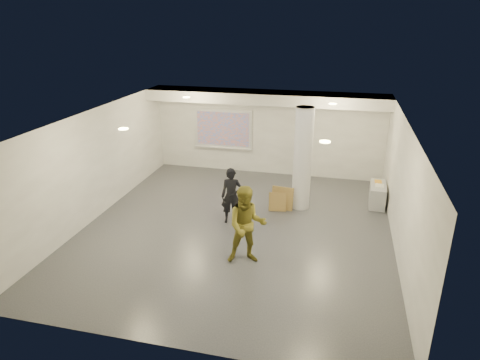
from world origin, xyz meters
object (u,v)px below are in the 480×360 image
(projection_screen, at_px, (223,129))
(credenza, at_px, (377,195))
(column, at_px, (303,159))
(woman, at_px, (231,196))
(man, at_px, (247,225))

(projection_screen, xyz_separation_m, credenza, (5.32, -1.92, -1.21))
(credenza, bearing_deg, column, -159.28)
(woman, bearing_deg, projection_screen, 97.88)
(column, distance_m, projection_screen, 4.08)
(man, bearing_deg, woman, 98.32)
(column, xyz_separation_m, projection_screen, (-3.10, 2.65, 0.03))
(column, bearing_deg, projection_screen, 139.44)
(column, relative_size, credenza, 2.77)
(column, bearing_deg, credenza, 18.32)
(column, relative_size, projection_screen, 1.43)
(column, bearing_deg, woman, -140.65)
(column, xyz_separation_m, woman, (-1.73, -1.42, -0.73))
(credenza, distance_m, man, 5.12)
(projection_screen, xyz_separation_m, man, (2.21, -5.94, -0.60))
(credenza, height_order, woman, woman)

